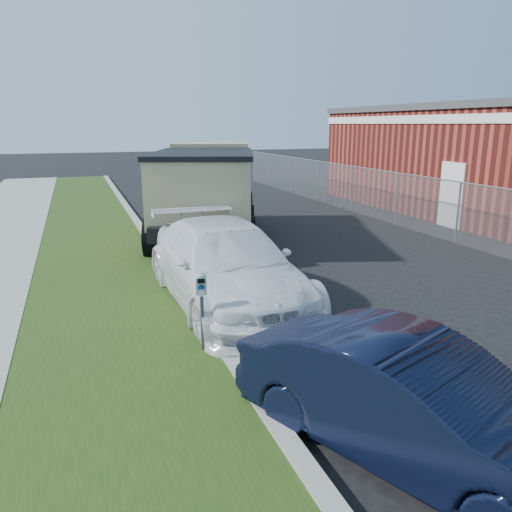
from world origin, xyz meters
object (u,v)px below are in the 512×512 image
object	(u,v)px
white_wagon	(226,265)
navy_sedan	(413,403)
parking_meter	(201,295)
dump_truck	(207,185)

from	to	relation	value
white_wagon	navy_sedan	size ratio (longest dim) A/B	1.37
white_wagon	navy_sedan	world-z (taller)	white_wagon
parking_meter	dump_truck	distance (m)	8.77
white_wagon	dump_truck	bearing A→B (deg)	76.75
white_wagon	parking_meter	bearing A→B (deg)	-117.27
parking_meter	navy_sedan	xyz separation A→B (m)	(1.46, -3.06, -0.33)
white_wagon	navy_sedan	distance (m)	5.20
navy_sedan	dump_truck	xyz separation A→B (m)	(0.82, 11.50, 0.92)
parking_meter	navy_sedan	world-z (taller)	parking_meter
parking_meter	navy_sedan	bearing A→B (deg)	-53.91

